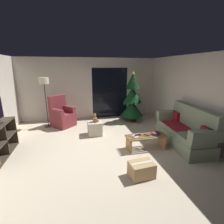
# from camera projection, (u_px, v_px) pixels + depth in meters

# --- Properties ---
(ground_plane) EXTENTS (7.00, 7.00, 0.00)m
(ground_plane) POSITION_uv_depth(u_px,v_px,m) (103.00, 151.00, 4.31)
(ground_plane) COLOR beige
(wall_back) EXTENTS (5.72, 0.12, 2.50)m
(wall_back) POSITION_uv_depth(u_px,v_px,m) (90.00, 89.00, 6.86)
(wall_back) COLOR beige
(wall_back) RESTS_ON ground
(wall_right) EXTENTS (0.12, 6.00, 2.50)m
(wall_right) POSITION_uv_depth(u_px,v_px,m) (203.00, 100.00, 4.58)
(wall_right) COLOR beige
(wall_right) RESTS_ON ground
(patio_door_frame) EXTENTS (1.60, 0.02, 2.20)m
(patio_door_frame) POSITION_uv_depth(u_px,v_px,m) (110.00, 92.00, 7.00)
(patio_door_frame) COLOR silver
(patio_door_frame) RESTS_ON ground
(patio_door_glass) EXTENTS (1.50, 0.02, 2.10)m
(patio_door_glass) POSITION_uv_depth(u_px,v_px,m) (110.00, 93.00, 7.00)
(patio_door_glass) COLOR black
(patio_door_glass) RESTS_ON ground
(couch) EXTENTS (0.92, 1.99, 1.08)m
(couch) POSITION_uv_depth(u_px,v_px,m) (185.00, 131.00, 4.60)
(couch) COLOR gray
(couch) RESTS_ON ground
(coffee_table) EXTENTS (1.10, 0.40, 0.37)m
(coffee_table) POSITION_uv_depth(u_px,v_px,m) (146.00, 140.00, 4.39)
(coffee_table) COLOR #9E7547
(coffee_table) RESTS_ON ground
(remote_black) EXTENTS (0.16, 0.08, 0.02)m
(remote_black) POSITION_uv_depth(u_px,v_px,m) (138.00, 135.00, 4.36)
(remote_black) COLOR black
(remote_black) RESTS_ON coffee_table
(remote_graphite) EXTENTS (0.13, 0.15, 0.02)m
(remote_graphite) POSITION_uv_depth(u_px,v_px,m) (147.00, 135.00, 4.37)
(remote_graphite) COLOR #333338
(remote_graphite) RESTS_ON coffee_table
(remote_white) EXTENTS (0.16, 0.12, 0.02)m
(remote_white) POSITION_uv_depth(u_px,v_px,m) (136.00, 137.00, 4.23)
(remote_white) COLOR silver
(remote_white) RESTS_ON coffee_table
(remote_silver) EXTENTS (0.13, 0.15, 0.02)m
(remote_silver) POSITION_uv_depth(u_px,v_px,m) (133.00, 135.00, 4.34)
(remote_silver) COLOR #ADADB2
(remote_silver) RESTS_ON coffee_table
(book_stack) EXTENTS (0.24, 0.20, 0.06)m
(book_stack) POSITION_uv_depth(u_px,v_px,m) (156.00, 133.00, 4.42)
(book_stack) COLOR #285684
(book_stack) RESTS_ON coffee_table
(cell_phone) EXTENTS (0.08, 0.15, 0.01)m
(cell_phone) POSITION_uv_depth(u_px,v_px,m) (157.00, 132.00, 4.40)
(cell_phone) COLOR black
(cell_phone) RESTS_ON book_stack
(christmas_tree) EXTENTS (0.91, 0.93, 1.99)m
(christmas_tree) POSITION_uv_depth(u_px,v_px,m) (132.00, 100.00, 6.51)
(christmas_tree) COLOR #4C1E19
(christmas_tree) RESTS_ON ground
(armchair) EXTENTS (0.97, 0.97, 1.13)m
(armchair) POSITION_uv_depth(u_px,v_px,m) (62.00, 115.00, 6.05)
(armchair) COLOR maroon
(armchair) RESTS_ON ground
(floor_lamp) EXTENTS (0.32, 0.32, 1.78)m
(floor_lamp) POSITION_uv_depth(u_px,v_px,m) (44.00, 86.00, 5.69)
(floor_lamp) COLOR #2D2D30
(floor_lamp) RESTS_ON ground
(ottoman) EXTENTS (0.44, 0.44, 0.44)m
(ottoman) POSITION_uv_depth(u_px,v_px,m) (95.00, 128.00, 5.30)
(ottoman) COLOR beige
(ottoman) RESTS_ON ground
(teddy_bear_chestnut) EXTENTS (0.21, 0.21, 0.29)m
(teddy_bear_chestnut) POSITION_uv_depth(u_px,v_px,m) (95.00, 118.00, 5.20)
(teddy_bear_chestnut) COLOR brown
(teddy_bear_chestnut) RESTS_ON ottoman
(cardboard_box_taped_mid_floor) EXTENTS (0.51, 0.39, 0.31)m
(cardboard_box_taped_mid_floor) POSITION_uv_depth(u_px,v_px,m) (142.00, 170.00, 3.27)
(cardboard_box_taped_mid_floor) COLOR tan
(cardboard_box_taped_mid_floor) RESTS_ON ground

